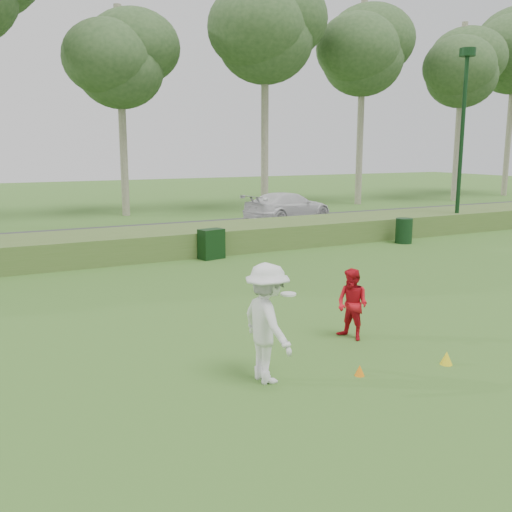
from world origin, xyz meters
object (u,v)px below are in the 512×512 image
player_red (352,304)px  lamp_post (464,109)px  player_white (267,323)px  car_right (288,207)px  cone_orange (360,370)px  utility_cabinet (211,244)px  cone_yellow (446,358)px  trash_bin (404,231)px

player_red → lamp_post: bearing=109.8°
player_white → car_right: bearing=-32.4°
cone_orange → utility_cabinet: bearing=80.9°
player_red → utility_cabinet: 9.32m
lamp_post → player_red: 17.33m
car_right → utility_cabinet: bearing=121.1°
utility_cabinet → player_red: bearing=-106.7°
player_white → cone_orange: (1.53, -0.55, -0.92)m
player_red → utility_cabinet: (0.72, 9.29, -0.21)m
player_red → car_right: bearing=136.8°
player_red → cone_yellow: (0.70, -1.95, -0.62)m
player_white → utility_cabinet: player_white is taller
lamp_post → cone_orange: bearing=-140.9°
lamp_post → player_white: bearing=-145.0°
utility_cabinet → cone_yellow: bearing=-102.4°
player_white → player_red: 2.81m
cone_orange → utility_cabinet: (1.76, 10.94, 0.44)m
cone_yellow → lamp_post: bearing=43.5°
player_red → cone_orange: 2.05m
player_white → trash_bin: bearing=-51.0°
cone_yellow → utility_cabinet: bearing=89.9°
player_red → player_white: bearing=-84.0°
cone_orange → player_red: bearing=57.9°
cone_yellow → trash_bin: bearing=52.0°
player_white → utility_cabinet: 10.90m
lamp_post → player_red: bearing=-143.1°
lamp_post → cone_orange: (-14.34, -11.65, -5.50)m
player_white → cone_orange: bearing=-111.2°
trash_bin → car_right: bearing=96.1°
lamp_post → trash_bin: size_ratio=7.92×
lamp_post → car_right: bearing=126.7°
trash_bin → utility_cabinet: bearing=176.5°
player_white → cone_yellow: 3.49m
car_right → cone_orange: bearing=139.4°
player_red → cone_yellow: 2.16m
player_white → cone_orange: size_ratio=10.56×
trash_bin → car_right: size_ratio=0.20×
cone_orange → cone_yellow: cone_yellow is taller
lamp_post → player_white: (-15.87, -11.10, -4.57)m
cone_orange → cone_yellow: size_ratio=0.78×
lamp_post → player_red: (-13.30, -10.00, -4.85)m
utility_cabinet → lamp_post: bearing=-9.0°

